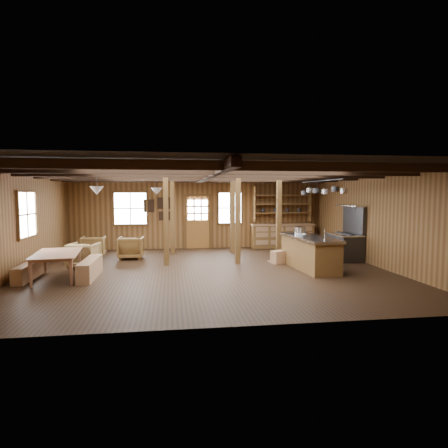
# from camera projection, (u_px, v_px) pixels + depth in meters

# --- Properties ---
(room) EXTENTS (10.04, 9.04, 2.84)m
(room) POSITION_uv_depth(u_px,v_px,m) (209.00, 221.00, 10.43)
(room) COLOR black
(room) RESTS_ON ground
(ceiling_joists) EXTENTS (9.80, 8.82, 0.18)m
(ceiling_joists) POSITION_uv_depth(u_px,v_px,m) (208.00, 175.00, 10.50)
(ceiling_joists) COLOR black
(ceiling_joists) RESTS_ON ceiling
(timber_posts) EXTENTS (3.95, 2.35, 2.80)m
(timber_posts) POSITION_uv_depth(u_px,v_px,m) (218.00, 217.00, 12.55)
(timber_posts) COLOR #4D3116
(timber_posts) RESTS_ON floor
(back_door) EXTENTS (1.02, 0.08, 2.15)m
(back_door) POSITION_uv_depth(u_px,v_px,m) (198.00, 226.00, 14.86)
(back_door) COLOR brown
(back_door) RESTS_ON floor
(window_back_left) EXTENTS (1.32, 0.06, 1.32)m
(window_back_left) POSITION_uv_depth(u_px,v_px,m) (130.00, 208.00, 14.45)
(window_back_left) COLOR white
(window_back_left) RESTS_ON wall_back
(window_back_right) EXTENTS (1.02, 0.06, 1.32)m
(window_back_right) POSITION_uv_depth(u_px,v_px,m) (230.00, 208.00, 14.99)
(window_back_right) COLOR white
(window_back_right) RESTS_ON wall_back
(window_left) EXTENTS (0.14, 1.24, 1.32)m
(window_left) POSITION_uv_depth(u_px,v_px,m) (27.00, 215.00, 10.21)
(window_left) COLOR white
(window_left) RESTS_ON wall_back
(notice_boards) EXTENTS (1.08, 0.03, 0.90)m
(notice_boards) POSITION_uv_depth(u_px,v_px,m) (159.00, 207.00, 14.59)
(notice_boards) COLOR white
(notice_boards) RESTS_ON wall_back
(back_counter) EXTENTS (2.55, 0.60, 2.45)m
(back_counter) POSITION_uv_depth(u_px,v_px,m) (282.00, 233.00, 15.12)
(back_counter) COLOR brown
(back_counter) RESTS_ON floor
(pendant_lamps) EXTENTS (1.86, 2.36, 0.66)m
(pendant_lamps) POSITION_uv_depth(u_px,v_px,m) (130.00, 191.00, 11.03)
(pendant_lamps) COLOR #2E2E31
(pendant_lamps) RESTS_ON ceiling
(pot_rack) EXTENTS (0.34, 3.00, 0.44)m
(pot_rack) POSITION_uv_depth(u_px,v_px,m) (321.00, 190.00, 11.21)
(pot_rack) COLOR #2E2E31
(pot_rack) RESTS_ON ceiling
(kitchen_island) EXTENTS (1.04, 2.55, 1.20)m
(kitchen_island) POSITION_uv_depth(u_px,v_px,m) (309.00, 252.00, 10.81)
(kitchen_island) COLOR brown
(kitchen_island) RESTS_ON floor
(step_stool) EXTENTS (0.54, 0.47, 0.40)m
(step_stool) POSITION_uv_depth(u_px,v_px,m) (278.00, 257.00, 11.64)
(step_stool) COLOR #9A6746
(step_stool) RESTS_ON floor
(commercial_range) EXTENTS (0.77, 1.46, 1.80)m
(commercial_range) POSITION_uv_depth(u_px,v_px,m) (346.00, 242.00, 12.32)
(commercial_range) COLOR #2E2E31
(commercial_range) RESTS_ON floor
(dining_table) EXTENTS (1.29, 2.02, 0.67)m
(dining_table) POSITION_uv_depth(u_px,v_px,m) (59.00, 266.00, 9.54)
(dining_table) COLOR #996345
(dining_table) RESTS_ON floor
(bench_wall) EXTENTS (0.28, 1.48, 0.41)m
(bench_wall) POSITION_uv_depth(u_px,v_px,m) (28.00, 272.00, 9.44)
(bench_wall) COLOR #9A6746
(bench_wall) RESTS_ON floor
(bench_aisle) EXTENTS (0.33, 1.73, 0.48)m
(bench_aisle) POSITION_uv_depth(u_px,v_px,m) (90.00, 269.00, 9.65)
(bench_aisle) COLOR #9A6746
(bench_aisle) RESTS_ON floor
(armchair_a) EXTENTS (0.78, 0.80, 0.71)m
(armchair_a) POSITION_uv_depth(u_px,v_px,m) (94.00, 246.00, 12.92)
(armchair_a) COLOR brown
(armchair_a) RESTS_ON floor
(armchair_b) EXTENTS (0.83, 0.85, 0.74)m
(armchair_b) POSITION_uv_depth(u_px,v_px,m) (131.00, 248.00, 12.46)
(armchair_b) COLOR brown
(armchair_b) RESTS_ON floor
(armchair_c) EXTENTS (0.92, 0.94, 0.73)m
(armchair_c) POSITION_uv_depth(u_px,v_px,m) (84.00, 255.00, 10.99)
(armchair_c) COLOR olive
(armchair_c) RESTS_ON floor
(counter_pot) EXTENTS (0.33, 0.33, 0.20)m
(counter_pot) POSITION_uv_depth(u_px,v_px,m) (300.00, 230.00, 11.59)
(counter_pot) COLOR silver
(counter_pot) RESTS_ON kitchen_island
(bowl) EXTENTS (0.28, 0.28, 0.06)m
(bowl) POSITION_uv_depth(u_px,v_px,m) (302.00, 235.00, 10.87)
(bowl) COLOR silver
(bowl) RESTS_ON kitchen_island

